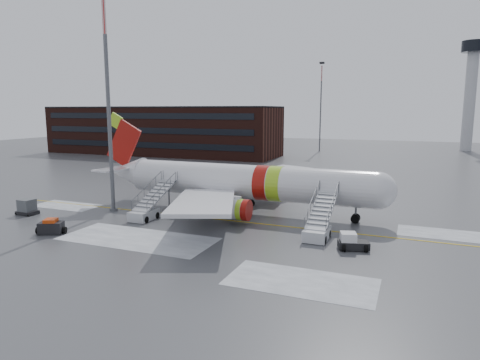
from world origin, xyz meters
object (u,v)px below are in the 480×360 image
at_px(baggage_tractor, 51,227).
at_px(light_mast_near, 108,98).
at_px(airliner, 239,182).
at_px(airstair_fwd, 319,226).
at_px(airstair_aft, 148,209).
at_px(pushback_tug, 352,242).
at_px(uld_container, 27,207).

distance_m(baggage_tractor, light_mast_near, 15.55).
bearing_deg(light_mast_near, baggage_tractor, -86.65).
bearing_deg(airliner, baggage_tractor, -131.02).
height_order(airstair_fwd, airstair_aft, same).
distance_m(airliner, airstair_fwd, 12.60).
height_order(pushback_tug, light_mast_near, light_mast_near).
xyz_separation_m(airstair_fwd, airstair_aft, (-18.30, 0.00, 0.00)).
bearing_deg(pushback_tug, airstair_fwd, 144.17).
relative_size(baggage_tractor, light_mast_near, 0.12).
xyz_separation_m(pushback_tug, baggage_tractor, (-26.66, -5.94, -0.03)).
xyz_separation_m(airliner, airstair_aft, (-7.79, -6.54, -2.35)).
bearing_deg(airliner, airstair_fwd, -31.87).
xyz_separation_m(airstair_aft, light_mast_near, (-5.67, 1.39, 11.69)).
xyz_separation_m(baggage_tractor, light_mast_near, (-0.57, 9.68, 12.15)).
xyz_separation_m(pushback_tug, uld_container, (-34.96, -1.27, 0.17)).
relative_size(airstair_aft, baggage_tractor, 2.66).
bearing_deg(airstair_fwd, pushback_tug, -35.83).
distance_m(airstair_aft, uld_container, 13.88).
bearing_deg(light_mast_near, airstair_aft, -13.80).
height_order(pushback_tug, uld_container, uld_container).
distance_m(airstair_aft, pushback_tug, 21.69).
distance_m(airliner, pushback_tug, 16.61).
distance_m(airliner, airstair_aft, 10.44).
bearing_deg(airliner, pushback_tug, -32.84).
relative_size(pushback_tug, uld_container, 1.31).
distance_m(airstair_fwd, baggage_tractor, 24.84).
distance_m(pushback_tug, baggage_tractor, 27.31).
distance_m(airliner, baggage_tractor, 19.85).
relative_size(airstair_fwd, pushback_tug, 2.78).
xyz_separation_m(airstair_aft, pushback_tug, (21.55, -2.35, -0.44)).
bearing_deg(pushback_tug, uld_container, -177.93).
height_order(airstair_fwd, pushback_tug, airstair_fwd).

